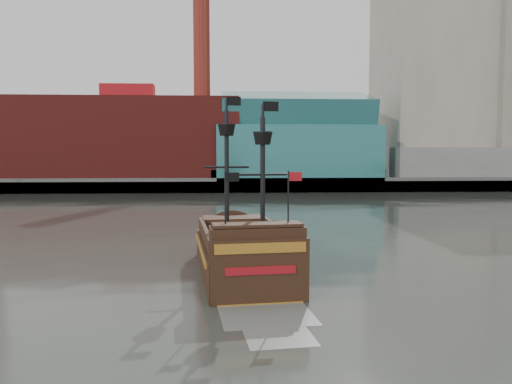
{
  "coord_description": "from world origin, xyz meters",
  "views": [
    {
      "loc": [
        -3.1,
        -25.29,
        7.14
      ],
      "look_at": [
        -0.85,
        13.83,
        4.0
      ],
      "focal_mm": 35.0,
      "sensor_mm": 36.0,
      "label": 1
    }
  ],
  "objects": [
    {
      "name": "seawall",
      "position": [
        0.0,
        62.5,
        1.3
      ],
      "size": [
        220.0,
        1.0,
        2.6
      ],
      "primitive_type": "cube",
      "color": "#4C4C49",
      "rests_on": "ground"
    },
    {
      "name": "promenade_far",
      "position": [
        0.0,
        92.0,
        1.0
      ],
      "size": [
        220.0,
        60.0,
        2.0
      ],
      "primitive_type": "cube",
      "color": "slate",
      "rests_on": "ground"
    },
    {
      "name": "pirate_ship",
      "position": [
        -2.19,
        3.23,
        1.02
      ],
      "size": [
        6.03,
        15.39,
        11.22
      ],
      "rotation": [
        0.0,
        0.0,
        0.11
      ],
      "color": "black",
      "rests_on": "ground"
    },
    {
      "name": "skyline",
      "position": [
        5.21,
        84.56,
        24.55
      ],
      "size": [
        149.0,
        45.0,
        62.0
      ],
      "color": "brown",
      "rests_on": "promenade_far"
    },
    {
      "name": "ground",
      "position": [
        0.0,
        0.0,
        0.0
      ],
      "size": [
        400.0,
        400.0,
        0.0
      ],
      "primitive_type": "plane",
      "color": "#2B2D28",
      "rests_on": "ground"
    }
  ]
}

